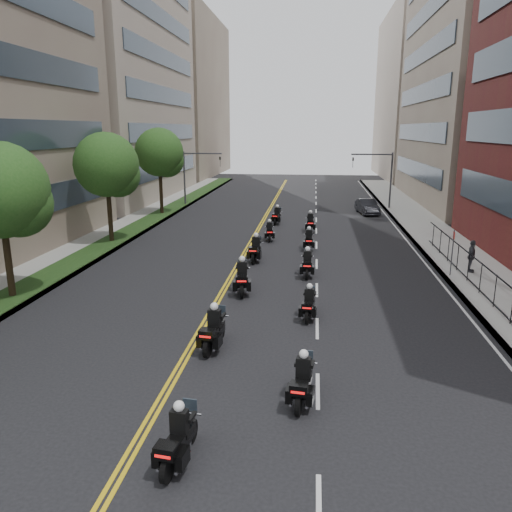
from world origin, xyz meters
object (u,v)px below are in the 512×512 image
at_px(motorcycle_8, 269,232).
at_px(parked_sedan, 367,207).
at_px(motorcycle_9, 310,223).
at_px(motorcycle_10, 277,216).
at_px(motorcycle_3, 309,305).
at_px(motorcycle_2, 214,331).
at_px(pedestrian_c, 471,256).
at_px(motorcycle_6, 256,250).
at_px(motorcycle_7, 309,241).
at_px(motorcycle_1, 302,383).
at_px(motorcycle_0, 178,440).
at_px(motorcycle_4, 242,279).
at_px(motorcycle_5, 307,265).

relative_size(motorcycle_8, parked_sedan, 0.50).
distance_m(motorcycle_8, motorcycle_9, 4.55).
bearing_deg(motorcycle_10, parked_sedan, 44.50).
xyz_separation_m(motorcycle_3, motorcycle_8, (-3.03, 15.09, 0.01)).
height_order(motorcycle_2, pedestrian_c, pedestrian_c).
distance_m(motorcycle_2, motorcycle_6, 12.57).
xyz_separation_m(motorcycle_2, motorcycle_3, (3.43, 3.44, -0.09)).
bearing_deg(motorcycle_8, motorcycle_7, -48.46).
xyz_separation_m(motorcycle_1, motorcycle_8, (-2.92, 21.90, -0.03)).
relative_size(motorcycle_3, motorcycle_7, 0.97).
bearing_deg(motorcycle_6, motorcycle_10, 91.56).
height_order(motorcycle_0, motorcycle_1, motorcycle_1).
xyz_separation_m(motorcycle_3, motorcycle_7, (-0.17, 12.51, 0.02)).
height_order(motorcycle_6, motorcycle_8, motorcycle_6).
bearing_deg(motorcycle_2, motorcycle_4, 95.01).
bearing_deg(pedestrian_c, motorcycle_8, 72.62).
bearing_deg(parked_sedan, pedestrian_c, -89.24).
bearing_deg(motorcycle_5, motorcycle_0, -99.82).
height_order(motorcycle_4, motorcycle_8, motorcycle_4).
bearing_deg(parked_sedan, motorcycle_2, -114.97).
distance_m(motorcycle_2, motorcycle_4, 6.45).
relative_size(motorcycle_5, motorcycle_9, 0.98).
distance_m(motorcycle_4, motorcycle_8, 12.08).
relative_size(motorcycle_1, motorcycle_2, 0.94).
xyz_separation_m(motorcycle_0, pedestrian_c, (11.81, 17.60, 0.42)).
height_order(motorcycle_5, motorcycle_9, motorcycle_9).
bearing_deg(parked_sedan, motorcycle_7, -118.86).
relative_size(motorcycle_2, motorcycle_9, 1.04).
distance_m(motorcycle_2, motorcycle_5, 10.26).
height_order(motorcycle_3, parked_sedan, motorcycle_3).
bearing_deg(motorcycle_5, motorcycle_2, -108.48).
bearing_deg(motorcycle_8, motorcycle_5, -78.50).
distance_m(motorcycle_2, parked_sedan, 32.33).
height_order(motorcycle_1, motorcycle_6, motorcycle_6).
distance_m(motorcycle_7, motorcycle_8, 3.85).
bearing_deg(motorcycle_1, motorcycle_2, 141.58).
xyz_separation_m(motorcycle_3, motorcycle_6, (-3.34, 9.13, 0.09)).
distance_m(motorcycle_0, motorcycle_10, 31.45).
bearing_deg(motorcycle_9, motorcycle_6, -110.51).
xyz_separation_m(motorcycle_10, pedestrian_c, (11.78, -13.86, 0.40)).
relative_size(motorcycle_1, motorcycle_8, 1.06).
bearing_deg(motorcycle_8, motorcycle_10, 82.95).
bearing_deg(motorcycle_10, motorcycle_2, -83.91).
bearing_deg(motorcycle_1, motorcycle_0, -125.86).
xyz_separation_m(motorcycle_7, motorcycle_10, (-2.80, 9.01, 0.03)).
height_order(motorcycle_4, motorcycle_6, motorcycle_4).
xyz_separation_m(motorcycle_0, motorcycle_2, (-0.44, 6.49, 0.06)).
distance_m(motorcycle_0, pedestrian_c, 21.20).
bearing_deg(motorcycle_9, motorcycle_8, -131.29).
xyz_separation_m(motorcycle_3, pedestrian_c, (8.81, 7.66, 0.45)).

